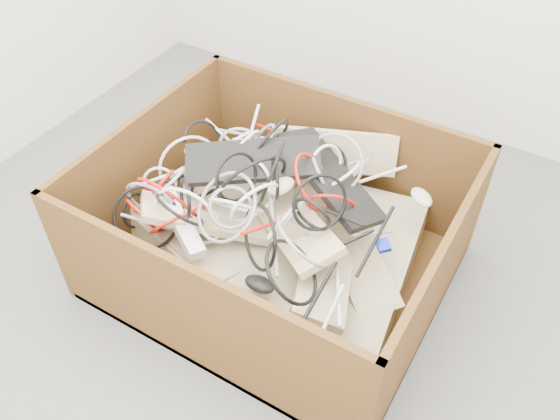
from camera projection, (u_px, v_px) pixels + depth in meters
The scene contains 8 objects.
ground at pixel (255, 331), 2.03m from camera, with size 3.00×3.00×0.00m, color #57575A.
cardboard_box at pixel (273, 244), 2.14m from camera, with size 1.18×0.98×0.52m.
keyboard_pile at pixel (280, 215), 2.04m from camera, with size 1.04×0.94×0.38m.
mice_scatter at pixel (264, 195), 2.01m from camera, with size 0.95×0.66×0.23m.
power_strip_left at pixel (226, 176), 2.04m from camera, with size 0.29×0.05×0.04m, color white.
power_strip_right at pixel (181, 222), 1.93m from camera, with size 0.29×0.06×0.04m, color white.
vga_plug at pixel (383, 245), 1.84m from camera, with size 0.04×0.04×0.02m, color #0C1EBE.
cable_tangle at pixel (239, 188), 1.97m from camera, with size 0.95×0.81×0.50m.
Camera 1 is at (0.67, -0.96, 1.71)m, focal length 37.52 mm.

